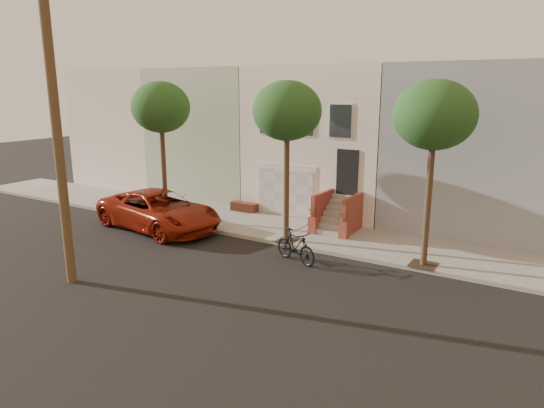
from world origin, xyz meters
The scene contains 9 objects.
ground centered at (0.00, 0.00, 0.00)m, with size 90.00×90.00×0.00m, color black.
sidewalk centered at (0.00, 5.35, 0.07)m, with size 40.00×3.70×0.15m, color gray.
house_row centered at (0.00, 11.19, 3.64)m, with size 33.10×11.70×7.00m.
tree_left centered at (-5.50, 3.90, 5.26)m, with size 2.70×2.57×6.30m.
tree_mid centered at (1.00, 3.90, 5.26)m, with size 2.70×2.57×6.30m.
tree_right centered at (6.50, 3.90, 5.26)m, with size 2.70×2.57×6.30m.
utility_pole centered at (8.00, -3.20, 5.19)m, with size 23.60×1.22×10.00m.
pickup_truck centered at (-4.86, 2.77, 0.86)m, with size 2.84×6.17×1.71m, color maroon.
motorcycle centered at (2.36, 2.20, 0.60)m, with size 0.56×1.99×1.20m, color black.
Camera 1 is at (10.32, -12.59, 6.19)m, focal length 32.34 mm.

